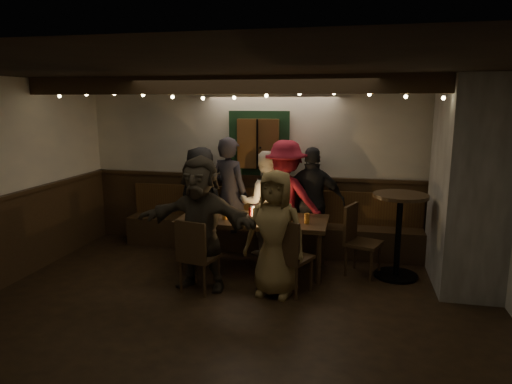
% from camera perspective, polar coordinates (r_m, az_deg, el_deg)
% --- Properties ---
extents(room, '(6.02, 5.01, 2.62)m').
position_cam_1_polar(room, '(6.05, 10.14, -0.55)').
color(room, black).
rests_on(room, ground).
extents(dining_table, '(2.03, 0.87, 0.88)m').
position_cam_1_polar(dining_table, '(6.26, -0.42, -3.84)').
color(dining_table, '#312112').
rests_on(dining_table, ground).
extents(chair_near_left, '(0.49, 0.49, 0.91)m').
position_cam_1_polar(chair_near_left, '(5.57, -7.58, -7.46)').
color(chair_near_left, '#312112').
rests_on(chair_near_left, ground).
extents(chair_near_right, '(0.56, 0.56, 0.93)m').
position_cam_1_polar(chair_near_right, '(5.49, 4.05, -7.55)').
color(chair_near_right, '#312112').
rests_on(chair_near_right, ground).
extents(chair_end, '(0.55, 0.55, 0.94)m').
position_cam_1_polar(chair_end, '(6.27, 12.56, -5.32)').
color(chair_end, '#312112').
rests_on(chair_end, ground).
extents(high_top, '(0.70, 0.70, 1.12)m').
position_cam_1_polar(high_top, '(6.24, 17.43, -3.96)').
color(high_top, black).
rests_on(high_top, ground).
extents(person_a, '(0.90, 0.71, 1.61)m').
position_cam_1_polar(person_a, '(7.18, -6.92, -0.78)').
color(person_a, black).
rests_on(person_a, ground).
extents(person_b, '(0.76, 0.64, 1.77)m').
position_cam_1_polar(person_b, '(7.07, -3.34, -0.26)').
color(person_b, '#28262F').
rests_on(person_b, ground).
extents(person_c, '(0.90, 0.78, 1.58)m').
position_cam_1_polar(person_c, '(6.87, 1.13, -1.39)').
color(person_c, silver).
rests_on(person_c, ground).
extents(person_d, '(1.22, 0.84, 1.74)m').
position_cam_1_polar(person_d, '(6.77, 3.69, -0.88)').
color(person_d, maroon).
rests_on(person_d, ground).
extents(person_e, '(1.00, 0.49, 1.64)m').
position_cam_1_polar(person_e, '(6.82, 7.08, -1.28)').
color(person_e, black).
rests_on(person_e, ground).
extents(person_f, '(1.58, 0.64, 1.66)m').
position_cam_1_polar(person_f, '(5.64, -6.98, -3.85)').
color(person_f, '#383125').
rests_on(person_f, ground).
extents(person_g, '(0.80, 0.58, 1.52)m').
position_cam_1_polar(person_g, '(5.42, 2.41, -5.20)').
color(person_g, olive).
rests_on(person_g, ground).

